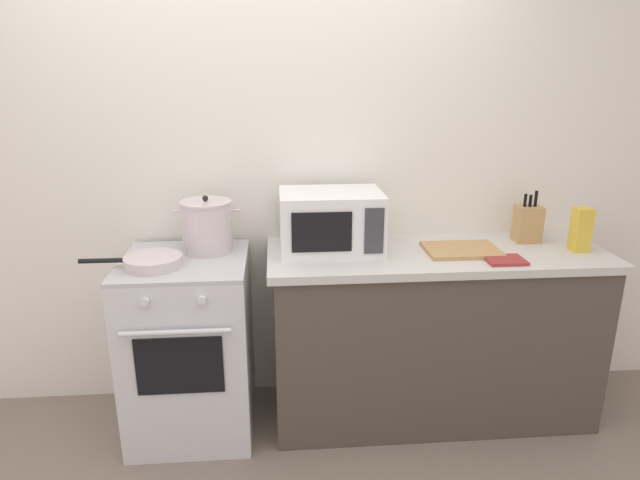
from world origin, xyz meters
TOP-DOWN VIEW (x-y plane):
  - back_wall at (0.30, 0.97)m, footprint 4.40×0.10m
  - lower_cabinet_right at (0.90, 0.62)m, footprint 1.64×0.56m
  - countertop_right at (0.90, 0.62)m, footprint 1.70×0.60m
  - stove at (-0.35, 0.60)m, footprint 0.60×0.64m
  - stock_pot at (-0.24, 0.72)m, footprint 0.34×0.25m
  - frying_pan at (-0.48, 0.51)m, footprint 0.46×0.26m
  - microwave at (0.37, 0.68)m, footprint 0.50×0.37m
  - cutting_board at (1.01, 0.60)m, footprint 0.36×0.26m
  - knife_block at (1.41, 0.74)m, footprint 0.13×0.10m
  - pasta_box at (1.60, 0.57)m, footprint 0.08×0.08m
  - oven_mitt at (1.17, 0.44)m, footprint 0.18×0.14m

SIDE VIEW (x-z plane):
  - lower_cabinet_right at x=0.90m, z-range 0.00..0.88m
  - stove at x=-0.35m, z-range 0.00..0.92m
  - countertop_right at x=0.90m, z-range 0.88..0.92m
  - oven_mitt at x=1.17m, z-range 0.92..0.94m
  - cutting_board at x=1.01m, z-range 0.92..0.94m
  - frying_pan at x=-0.48m, z-range 0.92..0.97m
  - knife_block at x=1.41m, z-range 0.88..1.15m
  - pasta_box at x=1.60m, z-range 0.92..1.14m
  - stock_pot at x=-0.24m, z-range 0.91..1.19m
  - microwave at x=0.37m, z-range 0.92..1.22m
  - back_wall at x=0.30m, z-range 0.00..2.50m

